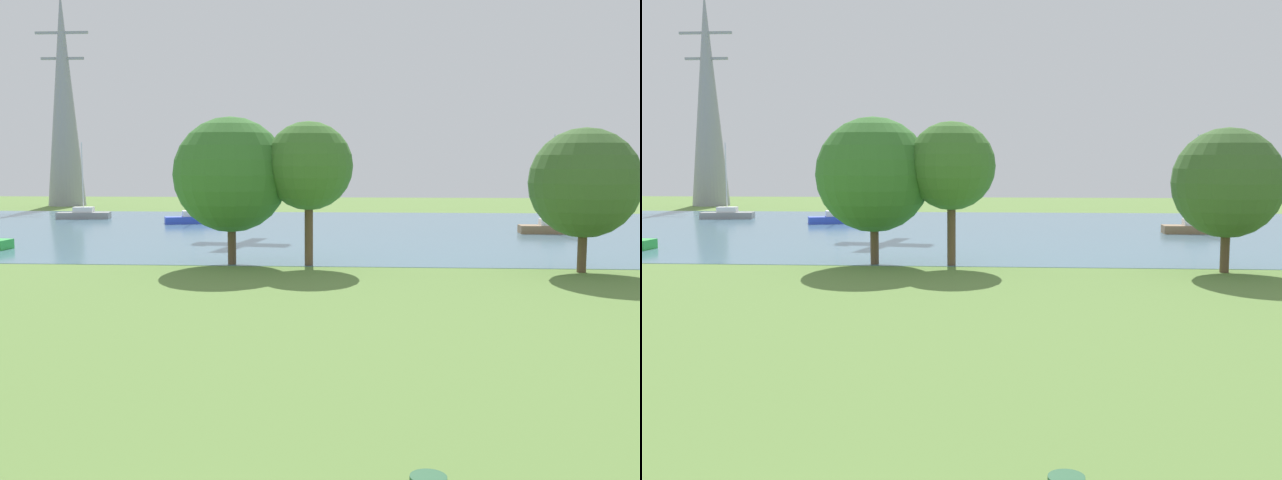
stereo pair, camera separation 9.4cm
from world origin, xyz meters
TOP-DOWN VIEW (x-y plane):
  - ground_plane at (0.00, 22.00)m, footprint 160.00×160.00m
  - water_surface at (0.00, 50.00)m, footprint 140.00×40.00m
  - sailboat_brown at (16.96, 48.60)m, footprint 4.80×1.51m
  - sailboat_gray at (-23.49, 59.93)m, footprint 4.96×2.16m
  - sailboat_blue at (-12.04, 55.62)m, footprint 5.03×3.02m
  - tree_mid_shore at (-3.95, 30.64)m, footprint 6.03×6.03m
  - tree_east_far at (0.15, 30.44)m, footprint 4.58×4.58m
  - tree_west_far at (13.71, 29.00)m, footprint 5.35×5.35m
  - electricity_pylon at (-33.37, 79.93)m, footprint 6.40×4.40m

SIDE VIEW (x-z plane):
  - ground_plane at x=0.00m, z-range 0.00..0.00m
  - water_surface at x=0.00m, z-range 0.00..0.02m
  - sailboat_blue at x=-12.04m, z-range -2.55..3.46m
  - sailboat_gray at x=-23.49m, z-range -3.08..4.01m
  - sailboat_brown at x=16.96m, z-range -3.21..4.15m
  - tree_west_far at x=13.71m, z-range 0.84..7.91m
  - tree_mid_shore at x=-3.95m, z-range 0.85..8.59m
  - tree_east_far at x=0.15m, z-range 1.43..8.91m
  - electricity_pylon at x=-33.37m, z-range 0.01..25.68m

